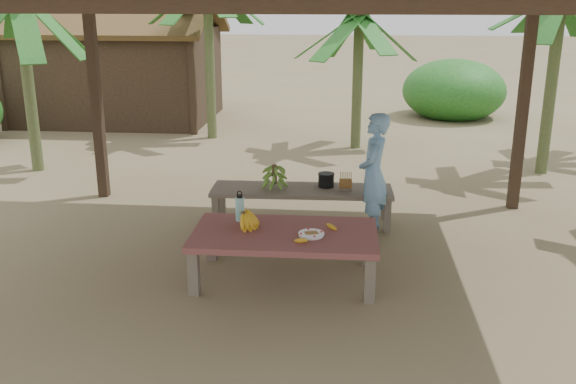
# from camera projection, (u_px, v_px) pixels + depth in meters

# --- Properties ---
(ground) EXTENTS (80.00, 80.00, 0.00)m
(ground) POSITION_uv_depth(u_px,v_px,m) (287.00, 270.00, 6.60)
(ground) COLOR brown
(ground) RESTS_ON ground
(work_table) EXTENTS (1.81, 1.01, 0.50)m
(work_table) POSITION_uv_depth(u_px,v_px,m) (285.00, 238.00, 6.27)
(work_table) COLOR brown
(work_table) RESTS_ON ground
(bench) EXTENTS (2.22, 0.66, 0.45)m
(bench) POSITION_uv_depth(u_px,v_px,m) (302.00, 193.00, 7.84)
(bench) COLOR brown
(bench) RESTS_ON ground
(ripe_banana_bunch) EXTENTS (0.32, 0.28, 0.18)m
(ripe_banana_bunch) POSITION_uv_depth(u_px,v_px,m) (243.00, 219.00, 6.34)
(ripe_banana_bunch) COLOR yellow
(ripe_banana_bunch) RESTS_ON work_table
(plate) EXTENTS (0.25, 0.25, 0.04)m
(plate) POSITION_uv_depth(u_px,v_px,m) (311.00, 234.00, 6.14)
(plate) COLOR white
(plate) RESTS_ON work_table
(loose_banana_front) EXTENTS (0.15, 0.11, 0.04)m
(loose_banana_front) POSITION_uv_depth(u_px,v_px,m) (301.00, 241.00, 5.97)
(loose_banana_front) COLOR yellow
(loose_banana_front) RESTS_ON work_table
(loose_banana_side) EXTENTS (0.14, 0.14, 0.04)m
(loose_banana_side) POSITION_uv_depth(u_px,v_px,m) (332.00, 227.00, 6.32)
(loose_banana_side) COLOR yellow
(loose_banana_side) RESTS_ON work_table
(water_flask) EXTENTS (0.09, 0.09, 0.32)m
(water_flask) POSITION_uv_depth(u_px,v_px,m) (240.00, 208.00, 6.52)
(water_flask) COLOR #41CABD
(water_flask) RESTS_ON work_table
(green_banana_stalk) EXTENTS (0.28, 0.28, 0.31)m
(green_banana_stalk) POSITION_uv_depth(u_px,v_px,m) (275.00, 176.00, 7.79)
(green_banana_stalk) COLOR #598C2D
(green_banana_stalk) RESTS_ON bench
(cooking_pot) EXTENTS (0.19, 0.19, 0.16)m
(cooking_pot) POSITION_uv_depth(u_px,v_px,m) (326.00, 180.00, 7.87)
(cooking_pot) COLOR black
(cooking_pot) RESTS_ON bench
(skewer_rack) EXTENTS (0.18, 0.08, 0.24)m
(skewer_rack) POSITION_uv_depth(u_px,v_px,m) (346.00, 181.00, 7.70)
(skewer_rack) COLOR #A57F47
(skewer_rack) RESTS_ON bench
(woman) EXTENTS (0.43, 0.58, 1.43)m
(woman) POSITION_uv_depth(u_px,v_px,m) (373.00, 174.00, 7.45)
(woman) COLOR #75A9DD
(woman) RESTS_ON ground
(hut) EXTENTS (4.40, 3.43, 2.85)m
(hut) POSITION_uv_depth(u_px,v_px,m) (120.00, 70.00, 14.29)
(hut) COLOR black
(hut) RESTS_ON ground
(banana_plant_ne) EXTENTS (1.80, 1.80, 3.00)m
(banana_plant_ne) POSITION_uv_depth(u_px,v_px,m) (560.00, 8.00, 9.45)
(banana_plant_ne) COLOR #596638
(banana_plant_ne) RESTS_ON ground
(banana_plant_n) EXTENTS (1.80, 1.80, 2.61)m
(banana_plant_n) POSITION_uv_depth(u_px,v_px,m) (359.00, 29.00, 11.25)
(banana_plant_n) COLOR #596638
(banana_plant_n) RESTS_ON ground
(banana_plant_w) EXTENTS (1.80, 1.80, 2.89)m
(banana_plant_w) POSITION_uv_depth(u_px,v_px,m) (20.00, 16.00, 9.65)
(banana_plant_w) COLOR #596638
(banana_plant_w) RESTS_ON ground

